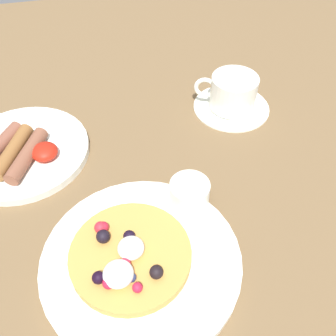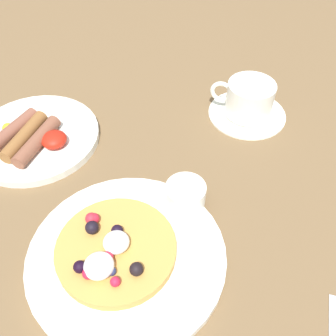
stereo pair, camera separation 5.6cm
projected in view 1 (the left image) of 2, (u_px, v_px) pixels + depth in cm
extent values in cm
cube|color=brown|center=(159.00, 197.00, 59.52)|extent=(188.32, 146.21, 3.00)
cylinder|color=white|center=(141.00, 260.00, 49.58)|extent=(26.23, 26.23, 1.36)
cylinder|color=gold|center=(130.00, 255.00, 48.60)|extent=(15.78, 15.78, 1.35)
sphere|color=black|center=(129.00, 236.00, 48.79)|extent=(1.59, 1.59, 1.59)
sphere|color=navy|center=(131.00, 278.00, 45.15)|extent=(1.18, 1.18, 1.18)
sphere|color=red|center=(125.00, 264.00, 46.17)|extent=(1.50, 1.50, 1.50)
sphere|color=black|center=(98.00, 278.00, 44.92)|extent=(1.58, 1.58, 1.58)
sphere|color=red|center=(109.00, 283.00, 44.51)|extent=(1.53, 1.53, 1.53)
sphere|color=red|center=(137.00, 288.00, 44.25)|extent=(1.27, 1.27, 1.27)
sphere|color=navy|center=(125.00, 253.00, 47.41)|extent=(1.09, 1.09, 1.09)
sphere|color=black|center=(103.00, 236.00, 48.64)|extent=(1.81, 1.81, 1.81)
sphere|color=red|center=(100.00, 227.00, 49.67)|extent=(1.64, 1.64, 1.64)
sphere|color=red|center=(103.00, 227.00, 49.81)|extent=(1.49, 1.49, 1.49)
sphere|color=navy|center=(130.00, 249.00, 47.75)|extent=(1.14, 1.14, 1.14)
sphere|color=black|center=(156.00, 272.00, 45.33)|extent=(1.73, 1.73, 1.73)
ellipsoid|color=white|center=(131.00, 248.00, 47.38)|extent=(3.40, 3.40, 2.04)
ellipsoid|color=white|center=(118.00, 274.00, 44.89)|extent=(3.74, 3.74, 2.25)
cylinder|color=white|center=(189.00, 192.00, 54.41)|extent=(5.80, 5.80, 3.25)
cylinder|color=#56260A|center=(190.00, 189.00, 53.93)|extent=(4.76, 4.76, 0.39)
cylinder|color=white|center=(23.00, 151.00, 63.22)|extent=(22.01, 22.01, 1.38)
cylinder|color=brown|center=(27.00, 155.00, 60.01)|extent=(6.67, 10.92, 2.34)
cylinder|color=brown|center=(12.00, 152.00, 60.57)|extent=(6.43, 10.98, 2.34)
ellipsoid|color=red|center=(45.00, 152.00, 60.55)|extent=(4.22, 4.22, 2.32)
cylinder|color=white|center=(231.00, 107.00, 71.90)|extent=(14.30, 14.30, 0.63)
cylinder|color=white|center=(234.00, 92.00, 69.42)|extent=(8.50, 8.50, 6.09)
torus|color=white|center=(205.00, 88.00, 69.81)|extent=(4.19, 2.36, 4.21)
cylinder|color=#8F735A|center=(235.00, 83.00, 67.98)|extent=(7.22, 7.22, 0.49)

